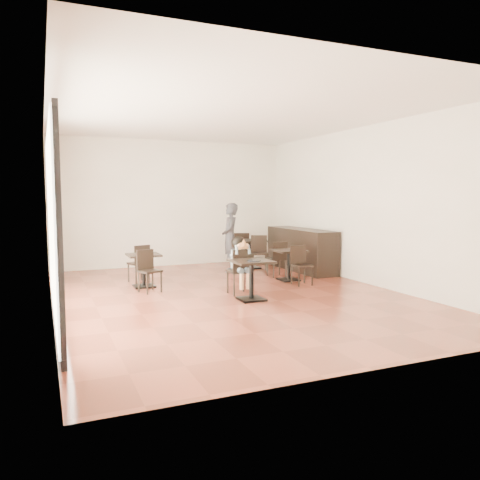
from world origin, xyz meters
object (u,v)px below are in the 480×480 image
child (239,266)px  cafe_table_mid (289,265)px  child_chair (239,271)px  cafe_table_back (250,254)px  chair_back_b (260,254)px  adult_patron (230,238)px  chair_mid_b (302,266)px  chair_left_b (150,271)px  cafe_table_left (144,271)px  chair_back_a (241,249)px  child_table (251,280)px  chair_left_a (138,263)px  chair_mid_a (277,259)px

child → cafe_table_mid: bearing=29.8°
child_chair → cafe_table_mid: (1.51, 0.86, -0.09)m
cafe_table_back → chair_back_b: (0.00, -0.55, 0.07)m
adult_patron → chair_mid_b: adult_patron is taller
cafe_table_mid → chair_left_b: 2.98m
cafe_table_left → chair_back_a: 3.48m
adult_patron → cafe_table_back: 0.85m
adult_patron → chair_back_a: (0.65, 0.85, -0.39)m
cafe_table_mid → chair_back_a: chair_back_a is taller
child_table → chair_left_a: size_ratio=0.88×
adult_patron → chair_left_b: (-2.26, -1.61, -0.42)m
child_table → chair_left_a: chair_left_a is taller
chair_mid_a → adult_patron: bearing=-54.0°
child_table → chair_left_b: (-1.47, 1.35, 0.05)m
child_chair → child: (0.00, 0.00, 0.11)m
child → cafe_table_left: bearing=137.4°
child_chair → chair_back_b: 2.59m
chair_mid_a → chair_mid_b: (0.00, -1.10, 0.00)m
chair_left_a → adult_patron: bearing=172.9°
chair_left_b → child_table: bearing=-62.4°
cafe_table_left → chair_mid_a: bearing=1.3°
cafe_table_mid → chair_mid_b: bearing=-90.0°
chair_left_a → chair_back_a: 3.21m
child_table → chair_left_b: 1.99m
child → cafe_table_back: child is taller
chair_left_a → chair_back_b: bearing=165.3°
adult_patron → chair_back_a: 1.14m
child_chair → child: bearing=-0.0°
chair_mid_a → chair_left_a: 3.01m
chair_mid_b → chair_back_b: chair_back_b is taller
chair_mid_a → chair_back_a: (-0.07, 1.84, 0.03)m
cafe_table_back → chair_mid_b: bearing=-88.4°
adult_patron → child_chair: bearing=1.8°
child_chair → cafe_table_left: size_ratio=1.28×
cafe_table_left → chair_back_b: bearing=15.5°
chair_mid_b → chair_left_b: chair_mid_b is taller
cafe_table_back → chair_mid_a: size_ratio=0.90×
chair_mid_b → chair_back_b: 1.84m
cafe_table_back → chair_mid_a: bearing=-87.0°
child → adult_patron: bearing=71.8°
adult_patron → chair_left_b: size_ratio=2.07×
chair_mid_b → chair_left_b: (-2.98, 0.48, -0.00)m
child_chair → chair_left_a: child_chair is taller
child → cafe_table_back: bearing=62.0°
child_table → child: (-0.00, 0.55, 0.18)m
cafe_table_mid → cafe_table_back: (-0.07, 1.84, 0.03)m
adult_patron → chair_left_a: adult_patron is taller
chair_mid_b → chair_left_b: size_ratio=1.00×
cafe_table_left → child_chair: bearing=-42.6°
child_chair → cafe_table_mid: child_chair is taller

